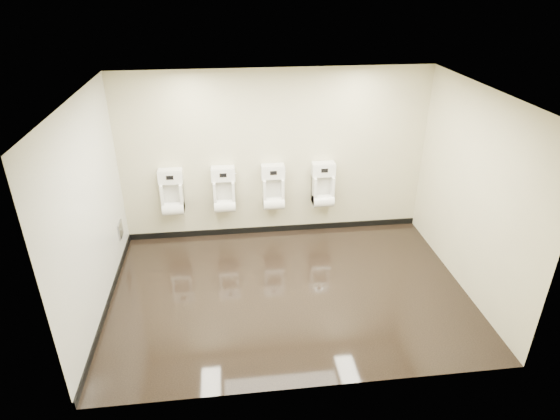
{
  "coord_description": "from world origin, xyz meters",
  "views": [
    {
      "loc": [
        -0.77,
        -5.37,
        4.07
      ],
      "look_at": [
        -0.06,
        0.55,
        1.02
      ],
      "focal_mm": 30.0,
      "sensor_mm": 36.0,
      "label": 1
    }
  ],
  "objects_px": {
    "urinal_0": "(172,195)",
    "urinal_1": "(224,193)",
    "urinal_3": "(323,188)",
    "access_panel": "(120,230)",
    "urinal_2": "(273,190)"
  },
  "relations": [
    {
      "from": "urinal_0",
      "to": "urinal_1",
      "type": "relative_size",
      "value": 1.0
    },
    {
      "from": "urinal_0",
      "to": "urinal_3",
      "type": "height_order",
      "value": "same"
    },
    {
      "from": "access_panel",
      "to": "urinal_2",
      "type": "xyz_separation_m",
      "value": [
        2.44,
        0.42,
        0.35
      ]
    },
    {
      "from": "urinal_0",
      "to": "urinal_2",
      "type": "bearing_deg",
      "value": 0.0
    },
    {
      "from": "urinal_0",
      "to": "urinal_2",
      "type": "height_order",
      "value": "same"
    },
    {
      "from": "urinal_1",
      "to": "urinal_3",
      "type": "xyz_separation_m",
      "value": [
        1.65,
        0.0,
        0.0
      ]
    },
    {
      "from": "urinal_2",
      "to": "access_panel",
      "type": "bearing_deg",
      "value": -170.24
    },
    {
      "from": "urinal_2",
      "to": "urinal_1",
      "type": "bearing_deg",
      "value": 180.0
    },
    {
      "from": "urinal_2",
      "to": "urinal_3",
      "type": "xyz_separation_m",
      "value": [
        0.84,
        0.0,
        0.0
      ]
    },
    {
      "from": "access_panel",
      "to": "urinal_0",
      "type": "distance_m",
      "value": 0.96
    },
    {
      "from": "urinal_2",
      "to": "urinal_3",
      "type": "height_order",
      "value": "same"
    },
    {
      "from": "access_panel",
      "to": "urinal_1",
      "type": "bearing_deg",
      "value": 14.44
    },
    {
      "from": "urinal_0",
      "to": "urinal_3",
      "type": "distance_m",
      "value": 2.48
    },
    {
      "from": "access_panel",
      "to": "urinal_3",
      "type": "distance_m",
      "value": 3.32
    },
    {
      "from": "urinal_0",
      "to": "urinal_1",
      "type": "distance_m",
      "value": 0.83
    }
  ]
}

